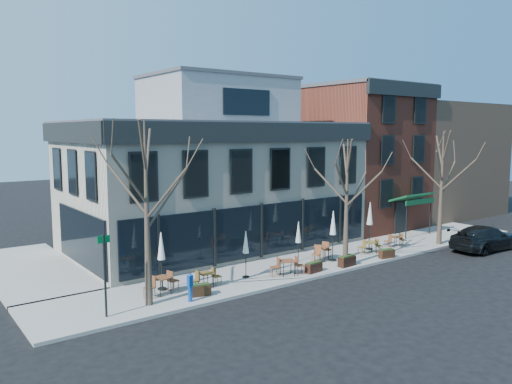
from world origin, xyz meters
TOP-DOWN VIEW (x-y plane):
  - ground at (0.00, 0.00)m, footprint 120.00×120.00m
  - sidewalk_front at (3.25, -2.15)m, footprint 33.50×4.70m
  - sidewalk_side at (-11.25, 6.00)m, footprint 4.50×12.00m
  - corner_building at (0.07, 5.07)m, footprint 18.39×10.39m
  - red_brick_building at (13.00, 4.98)m, footprint 8.20×11.78m
  - bg_building at (23.00, 6.00)m, footprint 12.00×12.00m
  - tree_corner at (-8.49, -3.20)m, footprint 3.93×3.98m
  - tree_mid at (3.01, -3.90)m, footprint 3.50×3.55m
  - tree_right at (12.01, -3.90)m, footprint 3.72×3.77m
  - sign_pole at (-10.50, -3.50)m, footprint 0.50×0.10m
  - parked_sedan at (13.40, -6.33)m, footprint 5.60×2.64m
  - call_box at (-6.88, -3.93)m, footprint 0.26×0.26m
  - cafe_set_0 at (-7.45, -2.29)m, footprint 1.92×0.90m
  - cafe_set_1 at (-5.29, -2.62)m, footprint 1.67×0.67m
  - cafe_set_2 at (-0.84, -3.42)m, footprint 1.88×1.14m
  - cafe_set_3 at (2.75, -2.28)m, footprint 1.94×1.09m
  - cafe_set_4 at (6.33, -2.87)m, footprint 1.70×0.87m
  - cafe_set_5 at (9.00, -2.68)m, footprint 1.61×0.83m
  - umbrella_0 at (-7.12, -1.64)m, footprint 0.44×0.44m
  - umbrella_1 at (-2.78, -2.42)m, footprint 0.39×0.39m
  - umbrella_2 at (0.87, -2.34)m, footprint 0.40×0.40m
  - umbrella_3 at (3.19, -2.73)m, footprint 0.47×0.47m
  - umbrella_4 at (7.08, -2.13)m, footprint 0.49×0.49m
  - planter_0 at (-6.15, -3.50)m, footprint 1.06×0.62m
  - planter_1 at (0.65, -3.83)m, footprint 1.03×0.49m
  - planter_2 at (2.97, -4.05)m, footprint 1.12×0.51m
  - planter_3 at (6.21, -4.20)m, footprint 1.02×0.56m

SIDE VIEW (x-z plane):
  - ground at x=0.00m, z-range 0.00..0.00m
  - sidewalk_front at x=3.25m, z-range 0.00..0.15m
  - sidewalk_side at x=-11.25m, z-range 0.00..0.15m
  - planter_3 at x=6.21m, z-range 0.15..0.69m
  - planter_1 at x=0.65m, z-range 0.15..0.71m
  - planter_0 at x=-6.15m, z-range 0.15..0.71m
  - planter_2 at x=2.97m, z-range 0.15..0.76m
  - cafe_set_5 at x=9.00m, z-range 0.16..0.99m
  - cafe_set_4 at x=6.33m, z-range 0.16..1.03m
  - cafe_set_1 at x=-5.29m, z-range 0.16..1.04m
  - cafe_set_2 at x=-0.84m, z-range 0.16..1.14m
  - cafe_set_0 at x=-7.45m, z-range 0.16..1.15m
  - cafe_set_3 at x=2.75m, z-range 0.16..1.16m
  - parked_sedan at x=13.40m, z-range 0.00..1.58m
  - call_box at x=-6.88m, z-range 0.19..1.49m
  - umbrella_1 at x=-2.78m, z-range 0.65..3.07m
  - umbrella_2 at x=0.87m, z-range 0.67..3.17m
  - sign_pole at x=-10.50m, z-range 0.37..3.77m
  - umbrella_0 at x=-7.12m, z-range 0.72..3.49m
  - umbrella_3 at x=3.19m, z-range 0.75..3.69m
  - umbrella_4 at x=7.08m, z-range 0.78..3.81m
  - tree_mid at x=3.01m, z-range 0.27..7.31m
  - tree_right at x=12.01m, z-range 0.28..7.76m
  - tree_corner at x=-8.49m, z-range 0.29..8.21m
  - corner_building at x=0.07m, z-range -0.83..10.27m
  - bg_building at x=23.00m, z-range 0.00..10.00m
  - red_brick_building at x=13.00m, z-range 0.05..11.22m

